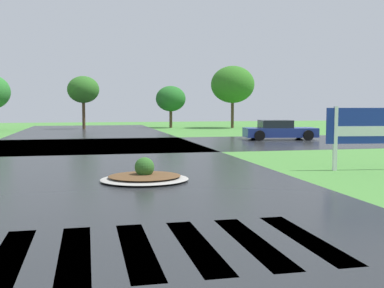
% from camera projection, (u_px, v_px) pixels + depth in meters
% --- Properties ---
extents(asphalt_roadway, '(11.54, 80.00, 0.01)m').
position_uv_depth(asphalt_roadway, '(98.00, 186.00, 12.43)').
color(asphalt_roadway, '#232628').
rests_on(asphalt_roadway, ground).
extents(asphalt_cross_road, '(90.00, 10.39, 0.01)m').
position_uv_depth(asphalt_cross_road, '(92.00, 145.00, 25.50)').
color(asphalt_cross_road, '#232628').
rests_on(asphalt_cross_road, ground).
extents(crosswalk_stripes, '(6.75, 2.90, 0.01)m').
position_uv_depth(crosswalk_stripes, '(106.00, 251.00, 6.90)').
color(crosswalk_stripes, white).
rests_on(crosswalk_stripes, ground).
extents(estate_billboard, '(2.76, 0.40, 2.12)m').
position_uv_depth(estate_billboard, '(367.00, 129.00, 15.52)').
color(estate_billboard, white).
rests_on(estate_billboard, ground).
extents(median_island, '(2.51, 2.30, 0.68)m').
position_uv_depth(median_island, '(145.00, 176.00, 13.31)').
color(median_island, '#9E9B93').
rests_on(median_island, ground).
extents(car_white_sedan, '(4.69, 2.57, 1.24)m').
position_uv_depth(car_white_sedan, '(279.00, 131.00, 29.71)').
color(car_white_sedan, navy).
rests_on(car_white_sedan, ground).
extents(background_treeline, '(40.11, 5.51, 5.95)m').
position_uv_depth(background_treeline, '(5.00, 87.00, 40.78)').
color(background_treeline, '#4C3823').
rests_on(background_treeline, ground).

